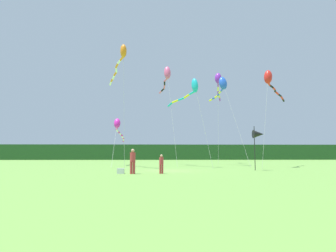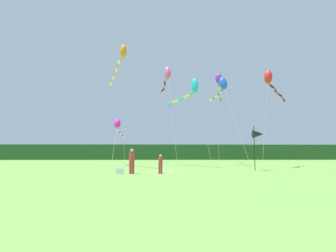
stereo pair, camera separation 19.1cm
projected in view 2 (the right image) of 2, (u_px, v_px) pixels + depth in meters
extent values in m
plane|color=#6B9E42|center=(170.00, 171.00, 23.91)|extent=(120.00, 120.00, 0.00)
cube|color=#234C23|center=(164.00, 152.00, 68.86)|extent=(108.00, 2.18, 3.54)
cylinder|color=#B23338|center=(130.00, 168.00, 20.12)|extent=(0.17, 0.17, 0.82)
cylinder|color=#B23338|center=(133.00, 168.00, 20.13)|extent=(0.17, 0.17, 0.82)
cylinder|color=#B23338|center=(132.00, 157.00, 20.20)|extent=(0.38, 0.38, 0.65)
sphere|color=tan|center=(132.00, 151.00, 20.24)|extent=(0.24, 0.24, 0.24)
cylinder|color=#B23338|center=(159.00, 169.00, 20.25)|extent=(0.13, 0.13, 0.64)
cylinder|color=#B23338|center=(162.00, 169.00, 20.26)|extent=(0.13, 0.13, 0.64)
cylinder|color=#B23338|center=(160.00, 161.00, 20.31)|extent=(0.29, 0.29, 0.50)
sphere|color=tan|center=(160.00, 156.00, 20.34)|extent=(0.19, 0.19, 0.19)
cube|color=silver|center=(120.00, 171.00, 20.23)|extent=(0.48, 0.37, 0.37)
cylinder|color=black|center=(254.00, 148.00, 24.45)|extent=(0.06, 0.06, 3.68)
cone|color=black|center=(258.00, 134.00, 24.57)|extent=(0.90, 0.70, 0.70)
cylinder|color=#B2B2B2|center=(115.00, 144.00, 31.88)|extent=(0.17, 4.76, 4.97)
ellipsoid|color=#E026B2|center=(117.00, 123.00, 34.48)|extent=(0.78, 1.31, 1.48)
cylinder|color=#E026B2|center=(117.00, 128.00, 34.74)|extent=(0.38, 0.74, 0.35)
cylinder|color=white|center=(117.00, 130.00, 35.37)|extent=(0.28, 0.74, 0.38)
cylinder|color=#E026B2|center=(119.00, 132.00, 36.01)|extent=(0.33, 0.73, 0.33)
cylinder|color=white|center=(120.00, 133.00, 36.66)|extent=(0.25, 0.72, 0.32)
cylinder|color=#E026B2|center=(122.00, 135.00, 37.31)|extent=(0.33, 0.74, 0.36)
cylinder|color=white|center=(123.00, 137.00, 37.95)|extent=(0.23, 0.73, 0.39)
cylinder|color=#E026B2|center=(123.00, 138.00, 38.60)|extent=(0.24, 0.71, 0.29)
cylinder|color=white|center=(124.00, 139.00, 39.24)|extent=(0.29, 0.74, 0.37)
cylinder|color=#E026B2|center=(124.00, 141.00, 39.88)|extent=(0.31, 0.72, 0.32)
cylinder|color=#B2B2B2|center=(219.00, 119.00, 38.80)|extent=(0.76, 2.87, 11.85)
ellipsoid|color=purple|center=(219.00, 78.00, 40.78)|extent=(1.14, 1.27, 1.63)
cylinder|color=purple|center=(219.00, 84.00, 41.25)|extent=(0.42, 1.18, 0.51)
cylinder|color=yellow|center=(219.00, 89.00, 42.31)|extent=(0.40, 1.18, 0.53)
cylinder|color=purple|center=(219.00, 92.00, 43.36)|extent=(0.42, 1.18, 0.53)
cylinder|color=yellow|center=(219.00, 96.00, 44.38)|extent=(0.66, 1.13, 0.46)
cylinder|color=purple|center=(220.00, 99.00, 45.40)|extent=(0.47, 1.17, 0.49)
cylinder|color=#B2B2B2|center=(265.00, 120.00, 28.36)|extent=(1.84, 2.61, 9.25)
ellipsoid|color=red|center=(268.00, 77.00, 30.11)|extent=(1.31, 1.39, 1.62)
cylinder|color=red|center=(269.00, 84.00, 30.38)|extent=(0.57, 0.77, 0.30)
cylinder|color=black|center=(271.00, 86.00, 30.97)|extent=(0.70, 0.70, 0.32)
cylinder|color=red|center=(274.00, 88.00, 31.54)|extent=(0.62, 0.74, 0.28)
cylinder|color=black|center=(275.00, 90.00, 32.18)|extent=(0.52, 0.79, 0.29)
cylinder|color=red|center=(277.00, 93.00, 32.78)|extent=(0.71, 0.71, 0.37)
cylinder|color=black|center=(280.00, 95.00, 33.32)|extent=(0.69, 0.70, 0.30)
cylinder|color=red|center=(282.00, 97.00, 33.88)|extent=(0.66, 0.76, 0.41)
cylinder|color=black|center=(284.00, 100.00, 34.49)|extent=(0.60, 0.78, 0.34)
cylinder|color=#B2B2B2|center=(124.00, 107.00, 27.20)|extent=(0.47, 1.68, 11.32)
ellipsoid|color=orange|center=(123.00, 51.00, 28.56)|extent=(0.84, 1.06, 1.44)
cylinder|color=orange|center=(122.00, 58.00, 28.83)|extent=(0.56, 0.80, 0.33)
cylinder|color=white|center=(119.00, 62.00, 29.48)|extent=(0.53, 0.80, 0.30)
cylinder|color=orange|center=(117.00, 65.00, 30.15)|extent=(0.51, 0.83, 0.43)
cylinder|color=white|center=(116.00, 70.00, 30.85)|extent=(0.26, 0.84, 0.45)
cylinder|color=orange|center=(115.00, 74.00, 31.54)|extent=(0.53, 0.82, 0.37)
cylinder|color=white|center=(114.00, 77.00, 32.22)|extent=(0.47, 0.84, 0.42)
cylinder|color=orange|center=(112.00, 80.00, 32.90)|extent=(0.49, 0.80, 0.29)
cylinder|color=white|center=(111.00, 83.00, 33.59)|extent=(0.45, 0.84, 0.42)
cylinder|color=#B2B2B2|center=(236.00, 122.00, 32.11)|extent=(1.69, 4.55, 9.73)
ellipsoid|color=blue|center=(223.00, 83.00, 34.81)|extent=(1.33, 1.46, 1.79)
cylinder|color=blue|center=(222.00, 90.00, 35.01)|extent=(0.34, 0.65, 0.35)
cylinder|color=yellow|center=(220.00, 92.00, 35.54)|extent=(0.31, 0.64, 0.35)
cylinder|color=blue|center=(219.00, 94.00, 36.07)|extent=(0.26, 0.64, 0.37)
cylinder|color=yellow|center=(217.00, 96.00, 36.58)|extent=(0.45, 0.64, 0.35)
cylinder|color=blue|center=(214.00, 98.00, 37.07)|extent=(0.44, 0.62, 0.28)
cylinder|color=yellow|center=(211.00, 100.00, 37.55)|extent=(0.48, 0.63, 0.35)
cylinder|color=#B2B2B2|center=(172.00, 116.00, 33.26)|extent=(0.93, 4.93, 11.35)
ellipsoid|color=#E5598C|center=(168.00, 73.00, 36.23)|extent=(1.02, 1.35, 1.85)
cylinder|color=#E5598C|center=(166.00, 80.00, 36.53)|extent=(0.53, 0.89, 0.37)
cylinder|color=black|center=(165.00, 83.00, 37.30)|extent=(0.22, 0.91, 0.47)
cylinder|color=#E5598C|center=(165.00, 87.00, 38.11)|extent=(0.24, 0.91, 0.47)
cylinder|color=black|center=(163.00, 90.00, 38.88)|extent=(0.53, 0.88, 0.36)
cylinder|color=#E5598C|center=(161.00, 92.00, 39.64)|extent=(0.45, 0.88, 0.31)
cylinder|color=#B2B2B2|center=(203.00, 125.00, 28.98)|extent=(1.42, 2.14, 8.44)
ellipsoid|color=#1EB7CC|center=(195.00, 85.00, 30.41)|extent=(1.07, 1.19, 1.66)
cylinder|color=#1EB7CC|center=(192.00, 93.00, 30.76)|extent=(0.66, 0.98, 0.35)
cylinder|color=yellow|center=(187.00, 96.00, 31.59)|extent=(0.65, 0.99, 0.40)
cylinder|color=#1EB7CC|center=(182.00, 99.00, 32.37)|extent=(0.77, 0.91, 0.32)
cylinder|color=yellow|center=(176.00, 101.00, 33.08)|extent=(0.82, 0.88, 0.35)
cylinder|color=#1EB7CC|center=(170.00, 104.00, 33.84)|extent=(0.65, 1.01, 0.48)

